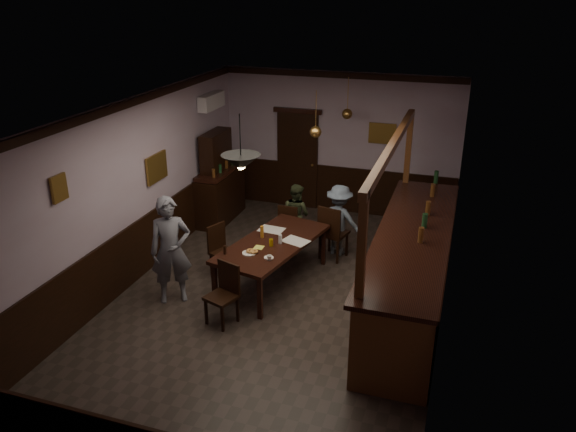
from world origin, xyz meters
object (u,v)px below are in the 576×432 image
at_px(person_standing, 171,250).
at_px(bar_counter, 412,267).
at_px(pendant_iron, 241,162).
at_px(chair_far_left, 289,224).
at_px(person_seated_right, 339,220).
at_px(person_seated_left, 296,214).
at_px(pendant_brass_mid, 316,132).
at_px(coffee_cup, 269,258).
at_px(sideboard, 219,185).
at_px(dining_table, 273,245).
at_px(pendant_brass_far, 347,114).
at_px(chair_near, 225,291).
at_px(soda_can, 271,242).
at_px(chair_far_right, 332,231).
at_px(chair_side, 221,248).

height_order(person_standing, bar_counter, bar_counter).
xyz_separation_m(bar_counter, pendant_iron, (-2.42, -0.78, 1.66)).
relative_size(chair_far_left, bar_counter, 0.19).
bearing_deg(person_seated_right, person_standing, 57.90).
bearing_deg(person_seated_left, chair_far_left, 104.73).
height_order(person_seated_left, pendant_brass_mid, pendant_brass_mid).
bearing_deg(person_standing, chair_far_left, 31.24).
relative_size(coffee_cup, sideboard, 0.04).
height_order(person_standing, person_seated_right, person_standing).
bearing_deg(person_seated_right, dining_table, 69.89).
distance_m(chair_far_left, person_standing, 2.63).
bearing_deg(person_seated_right, pendant_brass_far, -72.01).
bearing_deg(chair_near, soda_can, 93.24).
xyz_separation_m(pendant_brass_mid, pendant_brass_far, (0.20, 1.54, 0.00)).
height_order(chair_near, sideboard, sideboard).
bearing_deg(pendant_iron, person_seated_right, 66.61).
bearing_deg(dining_table, soda_can, -77.88).
relative_size(chair_far_right, pendant_iron, 1.29).
bearing_deg(dining_table, sideboard, 131.50).
distance_m(chair_far_right, bar_counter, 1.91).
distance_m(dining_table, chair_side, 0.96).
bearing_deg(chair_near, chair_far_left, 105.64).
relative_size(chair_near, soda_can, 7.70).
bearing_deg(soda_can, pendant_iron, -108.14).
xyz_separation_m(chair_far_right, sideboard, (-2.67, 1.08, 0.19)).
relative_size(chair_near, person_seated_left, 0.78).
relative_size(person_seated_right, sideboard, 0.70).
bearing_deg(pendant_brass_mid, bar_counter, -33.20).
height_order(chair_far_right, sideboard, sideboard).
height_order(chair_far_left, chair_far_right, chair_far_right).
distance_m(sideboard, pendant_brass_far, 3.00).
xyz_separation_m(coffee_cup, bar_counter, (2.06, 0.64, -0.15)).
distance_m(chair_near, pendant_brass_far, 4.53).
xyz_separation_m(chair_far_right, pendant_brass_far, (-0.16, 1.64, 1.73)).
xyz_separation_m(chair_near, sideboard, (-1.68, 3.51, 0.25)).
bearing_deg(chair_side, soda_can, -76.46).
distance_m(person_seated_left, coffee_cup, 2.28).
distance_m(chair_far_right, pendant_brass_mid, 1.78).
bearing_deg(pendant_brass_far, person_standing, -116.08).
bearing_deg(pendant_brass_mid, dining_table, -105.78).
xyz_separation_m(chair_side, person_seated_left, (0.84, 1.59, 0.10)).
height_order(chair_side, pendant_brass_mid, pendant_brass_mid).
relative_size(chair_far_right, pendant_brass_far, 1.27).
bearing_deg(coffee_cup, soda_can, 119.24).
relative_size(sideboard, pendant_iron, 2.36).
bearing_deg(chair_far_left, dining_table, 97.19).
bearing_deg(pendant_brass_far, sideboard, -167.29).
xyz_separation_m(person_seated_right, pendant_iron, (-0.95, -2.20, 1.65)).
xyz_separation_m(sideboard, pendant_brass_far, (2.51, 0.57, 1.54)).
relative_size(person_seated_right, coffee_cup, 16.56).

